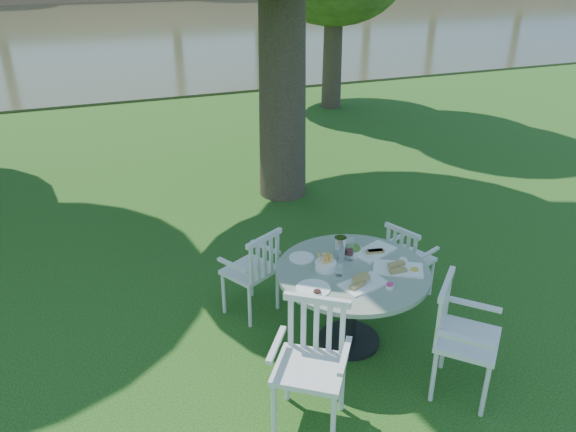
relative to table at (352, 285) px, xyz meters
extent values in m
plane|color=#11370B|center=(-0.20, 0.85, -0.61)|extent=(140.00, 140.00, 0.00)
cylinder|color=black|center=(0.00, 0.00, -0.59)|extent=(0.56, 0.56, 0.04)
cylinder|color=black|center=(0.00, 0.00, -0.23)|extent=(0.12, 0.12, 0.69)
cylinder|color=gray|center=(0.00, 0.00, 0.14)|extent=(1.33, 1.33, 0.04)
cylinder|color=silver|center=(1.14, 0.40, -0.41)|extent=(0.03, 0.03, 0.40)
cylinder|color=silver|center=(1.01, 0.73, -0.41)|extent=(0.03, 0.03, 0.40)
cylinder|color=silver|center=(0.84, 0.28, -0.41)|extent=(0.03, 0.03, 0.40)
cylinder|color=silver|center=(0.71, 0.61, -0.41)|extent=(0.03, 0.03, 0.40)
cube|color=silver|center=(0.93, 0.50, -0.19)|extent=(0.50, 0.52, 0.04)
cube|color=silver|center=(0.76, 0.44, -0.01)|extent=(0.19, 0.40, 0.41)
cylinder|color=silver|center=(-0.60, 1.05, -0.39)|extent=(0.04, 0.04, 0.45)
cylinder|color=silver|center=(-0.95, 0.86, -0.39)|extent=(0.04, 0.04, 0.45)
cylinder|color=silver|center=(-0.43, 0.74, -0.39)|extent=(0.04, 0.04, 0.45)
cylinder|color=silver|center=(-0.78, 0.55, -0.39)|extent=(0.04, 0.04, 0.45)
cube|color=silver|center=(-0.69, 0.80, -0.15)|extent=(0.60, 0.58, 0.04)
cube|color=silver|center=(-0.59, 0.63, 0.06)|extent=(0.42, 0.25, 0.46)
cylinder|color=silver|center=(-1.02, -0.80, -0.37)|extent=(0.04, 0.04, 0.49)
cylinder|color=silver|center=(-0.67, -1.05, -0.37)|extent=(0.04, 0.04, 0.49)
cylinder|color=silver|center=(-0.79, -0.48, -0.37)|extent=(0.04, 0.04, 0.49)
cylinder|color=silver|center=(-0.44, -0.73, -0.37)|extent=(0.04, 0.04, 0.49)
cube|color=silver|center=(-0.73, -0.76, -0.10)|extent=(0.67, 0.66, 0.04)
cube|color=silver|center=(-0.60, -0.59, 0.13)|extent=(0.43, 0.33, 0.50)
cylinder|color=silver|center=(0.54, -1.18, -0.37)|extent=(0.04, 0.04, 0.49)
cylinder|color=silver|center=(0.86, -0.88, -0.37)|extent=(0.04, 0.04, 0.49)
cylinder|color=silver|center=(0.27, -0.90, -0.37)|extent=(0.04, 0.04, 0.49)
cylinder|color=silver|center=(0.58, -0.60, -0.37)|extent=(0.04, 0.04, 0.49)
cube|color=silver|center=(0.56, -0.89, -0.11)|extent=(0.67, 0.67, 0.04)
cube|color=silver|center=(0.41, -0.74, 0.12)|extent=(0.39, 0.38, 0.50)
cube|color=white|center=(-0.03, -0.25, 0.16)|extent=(0.42, 0.31, 0.01)
cube|color=white|center=(0.36, -0.14, 0.17)|extent=(0.49, 0.43, 0.02)
cube|color=white|center=(0.32, 0.20, 0.17)|extent=(0.46, 0.36, 0.02)
cylinder|color=white|center=(-0.45, -0.16, 0.16)|extent=(0.29, 0.29, 0.01)
cylinder|color=white|center=(-0.34, 0.34, 0.16)|extent=(0.23, 0.23, 0.01)
cylinder|color=white|center=(-0.22, 0.09, 0.19)|extent=(0.19, 0.19, 0.07)
cylinder|color=white|center=(0.11, 0.24, 0.19)|extent=(0.18, 0.18, 0.06)
cylinder|color=silver|center=(-0.03, 0.20, 0.27)|extent=(0.11, 0.11, 0.22)
cylinder|color=white|center=(0.05, 0.17, 0.26)|extent=(0.08, 0.08, 0.21)
cylinder|color=white|center=(-0.21, 0.11, 0.22)|extent=(0.07, 0.07, 0.12)
cylinder|color=white|center=(-0.16, -0.05, 0.21)|extent=(0.06, 0.06, 0.10)
cylinder|color=white|center=(0.14, -0.37, 0.17)|extent=(0.07, 0.07, 0.03)
cylinder|color=white|center=(0.46, -0.25, 0.17)|extent=(0.08, 0.08, 0.03)
cylinder|color=white|center=(0.46, -0.06, 0.17)|extent=(0.08, 0.08, 0.03)
cylinder|color=white|center=(-0.45, -0.25, 0.17)|extent=(0.07, 0.07, 0.03)
cube|color=#353720|center=(-0.20, 23.85, -0.61)|extent=(100.00, 28.00, 0.12)
camera|label=1|loc=(-2.03, -3.69, 2.66)|focal=35.00mm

